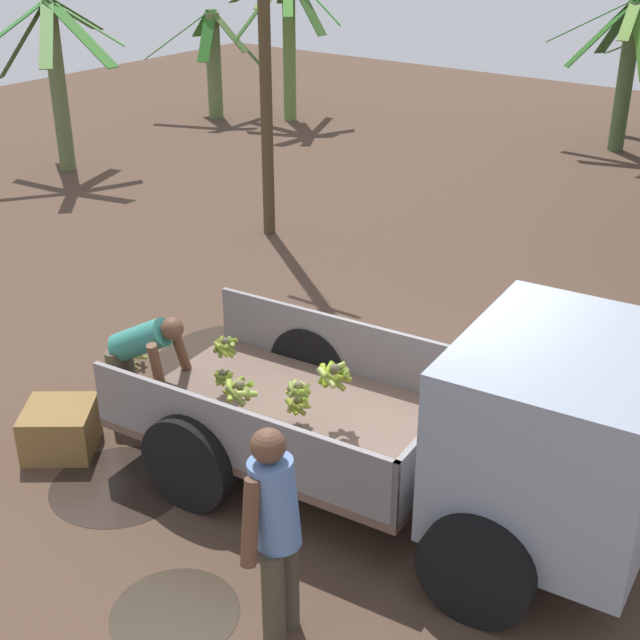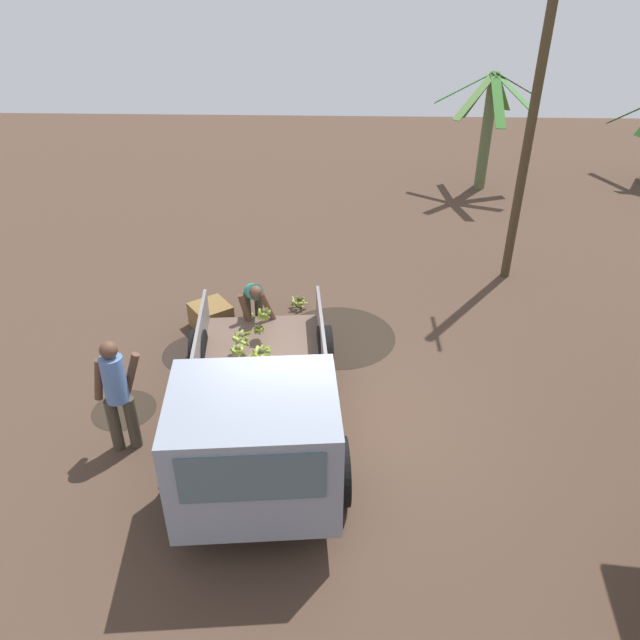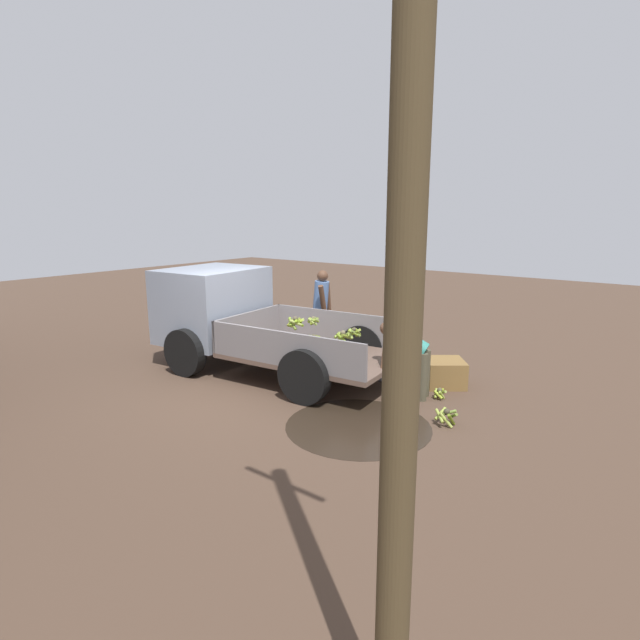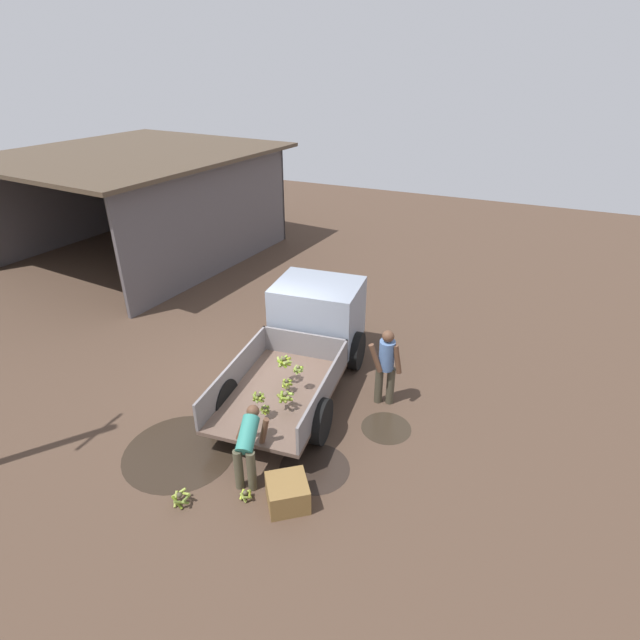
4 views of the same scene
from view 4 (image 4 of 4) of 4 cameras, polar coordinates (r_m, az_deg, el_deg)
ground at (r=10.92m, az=-6.74°, el=-7.37°), size 36.00×36.00×0.00m
mud_patch_0 at (r=9.81m, az=7.57°, el=-12.12°), size 0.95×0.95×0.01m
mud_patch_1 at (r=9.58m, az=-15.71°, el=-14.29°), size 2.01×2.01×0.01m
mud_patch_2 at (r=8.95m, az=-0.63°, el=-16.56°), size 1.22×1.22×0.01m
cargo_truck at (r=10.99m, az=-1.03°, el=-0.87°), size 4.75×2.52×1.83m
warehouse_shed at (r=18.69m, az=-19.18°, el=15.12°), size 9.15×8.42×3.53m
person_foreground_visitor at (r=9.88m, az=7.57°, el=-5.00°), size 0.47×0.67×1.70m
person_worker_loading at (r=8.40m, az=-8.24°, el=-13.77°), size 0.83×0.68×1.19m
banana_bunch_on_ground_0 at (r=8.49m, az=-8.50°, el=-19.13°), size 0.23×0.22×0.18m
banana_bunch_on_ground_1 at (r=8.60m, az=-15.66°, el=-18.95°), size 0.34×0.34×0.25m
wooden_crate_0 at (r=8.28m, az=-3.74°, el=-19.11°), size 0.88×0.88×0.45m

